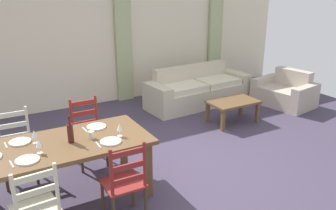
% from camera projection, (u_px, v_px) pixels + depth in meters
% --- Properties ---
extents(ground_plane, '(9.60, 9.60, 0.02)m').
position_uv_depth(ground_plane, '(172.00, 168.00, 5.01)').
color(ground_plane, '#40374C').
extents(wall_far, '(9.60, 0.16, 2.70)m').
position_uv_depth(wall_far, '(91.00, 40.00, 7.27)').
color(wall_far, beige).
rests_on(wall_far, ground_plane).
extents(curtain_panel_left, '(0.35, 0.08, 2.20)m').
position_uv_depth(curtain_panel_left, '(124.00, 50.00, 7.54)').
color(curtain_panel_left, '#A8B47F').
rests_on(curtain_panel_left, ground_plane).
extents(curtain_panel_right, '(0.35, 0.08, 2.20)m').
position_uv_depth(curtain_panel_right, '(215.00, 41.00, 8.66)').
color(curtain_panel_right, '#A8B47F').
rests_on(curtain_panel_right, ground_plane).
extents(dining_table, '(1.90, 0.96, 0.75)m').
position_uv_depth(dining_table, '(66.00, 149.00, 4.05)').
color(dining_table, brown).
rests_on(dining_table, ground_plane).
extents(dining_chair_near_left, '(0.45, 0.43, 0.96)m').
position_uv_depth(dining_chair_near_left, '(36.00, 210.00, 3.28)').
color(dining_chair_near_left, beige).
rests_on(dining_chair_near_left, ground_plane).
extents(dining_chair_near_right, '(0.42, 0.40, 0.96)m').
position_uv_depth(dining_chair_near_right, '(125.00, 183.00, 3.72)').
color(dining_chair_near_right, maroon).
rests_on(dining_chair_near_right, ground_plane).
extents(dining_chair_far_left, '(0.43, 0.41, 0.96)m').
position_uv_depth(dining_chair_far_left, '(16.00, 147.00, 4.54)').
color(dining_chair_far_left, beige).
rests_on(dining_chair_far_left, ground_plane).
extents(dining_chair_far_right, '(0.43, 0.41, 0.96)m').
position_uv_depth(dining_chair_far_right, '(88.00, 132.00, 4.97)').
color(dining_chair_far_right, maroon).
rests_on(dining_chair_far_right, ground_plane).
extents(dinner_plate_near_left, '(0.24, 0.24, 0.02)m').
position_uv_depth(dinner_plate_near_left, '(27.00, 160.00, 3.61)').
color(dinner_plate_near_left, white).
rests_on(dinner_plate_near_left, dining_table).
extents(fork_near_left, '(0.03, 0.17, 0.01)m').
position_uv_depth(fork_near_left, '(12.00, 164.00, 3.54)').
color(fork_near_left, silver).
rests_on(fork_near_left, dining_table).
extents(dinner_plate_near_right, '(0.24, 0.24, 0.02)m').
position_uv_depth(dinner_plate_near_right, '(111.00, 141.00, 4.03)').
color(dinner_plate_near_right, white).
rests_on(dinner_plate_near_right, dining_table).
extents(fork_near_right, '(0.02, 0.17, 0.01)m').
position_uv_depth(fork_near_right, '(98.00, 145.00, 3.96)').
color(fork_near_right, silver).
rests_on(fork_near_right, dining_table).
extents(dinner_plate_far_left, '(0.24, 0.24, 0.02)m').
position_uv_depth(dinner_plate_far_left, '(20.00, 142.00, 4.02)').
color(dinner_plate_far_left, white).
rests_on(dinner_plate_far_left, dining_table).
extents(fork_far_left, '(0.02, 0.17, 0.01)m').
position_uv_depth(fork_far_left, '(6.00, 145.00, 3.95)').
color(fork_far_left, silver).
rests_on(fork_far_left, dining_table).
extents(dinner_plate_far_right, '(0.24, 0.24, 0.02)m').
position_uv_depth(dinner_plate_far_right, '(96.00, 127.00, 4.44)').
color(dinner_plate_far_right, white).
rests_on(dinner_plate_far_right, dining_table).
extents(fork_far_right, '(0.02, 0.17, 0.01)m').
position_uv_depth(fork_far_right, '(85.00, 129.00, 4.37)').
color(fork_far_right, silver).
rests_on(fork_far_right, dining_table).
extents(wine_bottle, '(0.07, 0.07, 0.32)m').
position_uv_depth(wine_bottle, '(70.00, 133.00, 3.99)').
color(wine_bottle, '#471919').
rests_on(wine_bottle, dining_table).
extents(wine_glass_near_left, '(0.06, 0.06, 0.16)m').
position_uv_depth(wine_glass_near_left, '(39.00, 144.00, 3.73)').
color(wine_glass_near_left, white).
rests_on(wine_glass_near_left, dining_table).
extents(wine_glass_near_right, '(0.06, 0.06, 0.16)m').
position_uv_depth(wine_glass_near_right, '(119.00, 128.00, 4.15)').
color(wine_glass_near_right, white).
rests_on(wine_glass_near_right, dining_table).
extents(wine_glass_far_left, '(0.06, 0.06, 0.16)m').
position_uv_depth(wine_glass_far_left, '(34.00, 134.00, 3.96)').
color(wine_glass_far_left, white).
rests_on(wine_glass_far_left, dining_table).
extents(coffee_cup_primary, '(0.07, 0.07, 0.09)m').
position_uv_depth(coffee_cup_primary, '(91.00, 135.00, 4.11)').
color(coffee_cup_primary, beige).
rests_on(coffee_cup_primary, dining_table).
extents(couch, '(2.33, 0.94, 0.80)m').
position_uv_depth(couch, '(197.00, 91.00, 7.52)').
color(couch, '#C1B89C').
rests_on(couch, ground_plane).
extents(coffee_table, '(0.90, 0.56, 0.42)m').
position_uv_depth(coffee_table, '(233.00, 104.00, 6.49)').
color(coffee_table, brown).
rests_on(coffee_table, ground_plane).
extents(armchair_upholstered, '(0.98, 1.28, 0.72)m').
position_uv_depth(armchair_upholstered, '(286.00, 93.00, 7.51)').
color(armchair_upholstered, '#B9A999').
rests_on(armchair_upholstered, ground_plane).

